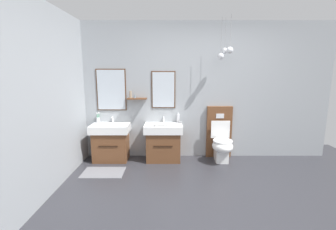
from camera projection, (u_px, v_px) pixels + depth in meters
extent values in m
cube|color=#2D2D33|center=(224.00, 213.00, 2.86)|extent=(5.98, 5.11, 0.10)
cube|color=#999EA3|center=(204.00, 91.00, 4.48)|extent=(4.78, 0.12, 2.56)
cube|color=#4C301E|center=(111.00, 90.00, 4.41)|extent=(0.56, 0.02, 0.78)
cube|color=silver|center=(111.00, 90.00, 4.40)|extent=(0.52, 0.01, 0.74)
cube|color=#4C301E|center=(163.00, 90.00, 4.41)|extent=(0.45, 0.02, 0.70)
cube|color=silver|center=(163.00, 90.00, 4.40)|extent=(0.41, 0.01, 0.66)
cube|color=brown|center=(137.00, 99.00, 4.36)|extent=(0.36, 0.14, 0.02)
cylinder|color=gray|center=(130.00, 94.00, 4.36)|extent=(0.05, 0.05, 0.13)
cone|color=slate|center=(135.00, 96.00, 4.37)|extent=(0.05, 0.05, 0.07)
cylinder|color=gray|center=(225.00, 33.00, 4.04)|extent=(0.01, 0.01, 0.50)
sphere|color=silver|center=(225.00, 51.00, 4.09)|extent=(0.10, 0.10, 0.10)
cylinder|color=gray|center=(231.00, 31.00, 3.77)|extent=(0.01, 0.01, 0.51)
sphere|color=silver|center=(230.00, 50.00, 3.83)|extent=(0.11, 0.11, 0.11)
cylinder|color=gray|center=(222.00, 35.00, 3.99)|extent=(0.01, 0.01, 0.60)
sphere|color=silver|center=(221.00, 56.00, 4.06)|extent=(0.11, 0.11, 0.11)
cube|color=#999EA3|center=(21.00, 105.00, 2.61)|extent=(0.12, 3.91, 2.56)
cube|color=slate|center=(103.00, 172.00, 3.87)|extent=(0.68, 0.44, 0.01)
cube|color=brown|center=(111.00, 146.00, 4.40)|extent=(0.62, 0.44, 0.55)
cube|color=black|center=(108.00, 146.00, 4.17)|extent=(0.34, 0.01, 0.02)
cube|color=white|center=(110.00, 128.00, 4.34)|extent=(0.70, 0.49, 0.14)
cube|color=silver|center=(110.00, 125.00, 4.30)|extent=(0.43, 0.27, 0.03)
cylinder|color=silver|center=(113.00, 119.00, 4.51)|extent=(0.03, 0.03, 0.11)
cylinder|color=silver|center=(112.00, 117.00, 4.44)|extent=(0.02, 0.11, 0.02)
cube|color=brown|center=(163.00, 146.00, 4.40)|extent=(0.62, 0.44, 0.55)
cube|color=black|center=(163.00, 146.00, 4.17)|extent=(0.34, 0.01, 0.02)
cube|color=white|center=(163.00, 128.00, 4.34)|extent=(0.70, 0.49, 0.14)
cube|color=silver|center=(163.00, 125.00, 4.30)|extent=(0.43, 0.27, 0.03)
cylinder|color=silver|center=(164.00, 119.00, 4.51)|extent=(0.03, 0.03, 0.11)
cylinder|color=silver|center=(163.00, 117.00, 4.44)|extent=(0.02, 0.11, 0.02)
cube|color=brown|center=(219.00, 132.00, 4.55)|extent=(0.48, 0.10, 1.00)
cube|color=silver|center=(220.00, 116.00, 4.43)|extent=(0.15, 0.01, 0.09)
cube|color=white|center=(221.00, 152.00, 4.35)|extent=(0.22, 0.30, 0.34)
ellipsoid|color=white|center=(222.00, 146.00, 4.24)|extent=(0.37, 0.46, 0.24)
torus|color=white|center=(223.00, 141.00, 4.22)|extent=(0.35, 0.35, 0.04)
cube|color=white|center=(220.00, 129.00, 4.41)|extent=(0.35, 0.03, 0.33)
cylinder|color=silver|center=(98.00, 120.00, 4.48)|extent=(0.07, 0.07, 0.09)
cylinder|color=#33B266|center=(99.00, 117.00, 4.47)|extent=(0.01, 0.01, 0.16)
cube|color=white|center=(99.00, 113.00, 4.45)|extent=(0.01, 0.02, 0.03)
cylinder|color=#33B266|center=(97.00, 117.00, 4.47)|extent=(0.02, 0.02, 0.15)
cube|color=white|center=(97.00, 113.00, 4.46)|extent=(0.01, 0.02, 0.03)
cylinder|color=white|center=(178.00, 118.00, 4.48)|extent=(0.06, 0.06, 0.16)
cylinder|color=silver|center=(178.00, 113.00, 4.46)|extent=(0.02, 0.02, 0.04)
cube|color=white|center=(161.00, 125.00, 4.18)|extent=(0.22, 0.16, 0.04)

